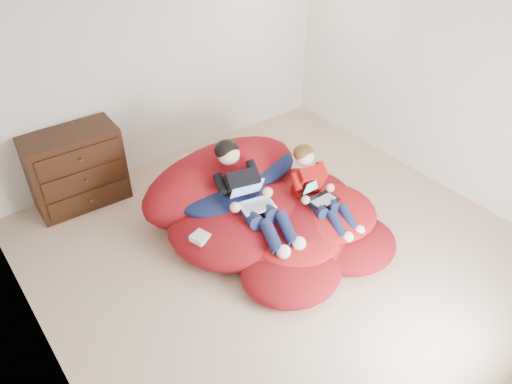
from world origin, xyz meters
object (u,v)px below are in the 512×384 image
beanbag_pile (263,210)px  laptop_black (319,193)px  laptop_white (253,198)px  older_boy (247,189)px  dresser (76,169)px  younger_boy (317,186)px

beanbag_pile → laptop_black: (0.45, -0.43, 0.29)m
laptop_white → beanbag_pile: bearing=29.6°
beanbag_pile → laptop_white: (-0.24, -0.14, 0.37)m
laptop_white → laptop_black: (0.70, -0.29, -0.08)m
older_boy → dresser: bearing=124.2°
dresser → laptop_white: (1.23, -1.92, 0.16)m
younger_boy → dresser: bearing=131.7°
beanbag_pile → younger_boy: (0.45, -0.39, 0.36)m
dresser → beanbag_pile: dresser is taller
older_boy → laptop_white: 0.12m
older_boy → younger_boy: size_ratio=1.29×
dresser → younger_boy: size_ratio=1.09×
beanbag_pile → laptop_black: size_ratio=7.50×
younger_boy → beanbag_pile: bearing=139.5°
beanbag_pile → older_boy: 0.49m
younger_boy → laptop_black: size_ratio=3.13×
older_boy → laptop_white: older_boy is taller
laptop_white → laptop_black: bearing=-22.8°
laptop_black → younger_boy: bearing=90.0°
dresser → older_boy: 2.20m
younger_boy → laptop_white: younger_boy is taller
older_boy → laptop_black: older_boy is taller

